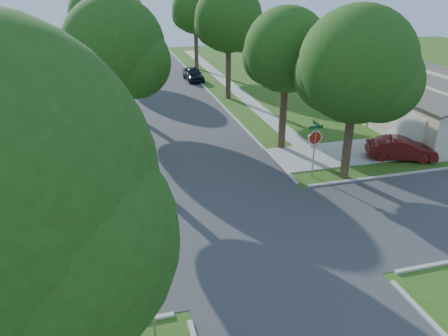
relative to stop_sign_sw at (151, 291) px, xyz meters
name	(u,v)px	position (x,y,z in m)	size (l,w,h in m)	color
ground	(257,236)	(4.70, 4.70, -2.03)	(100.00, 100.00, 0.00)	#315116
road_ns	(257,236)	(4.70, 4.70, -2.03)	(7.00, 100.00, 0.02)	#333335
sidewalk_ne	(228,84)	(10.80, 30.70, -2.01)	(1.20, 40.00, 0.04)	#9E9B91
sidewalk_nw	(98,92)	(-1.40, 30.70, -2.01)	(1.20, 40.00, 0.04)	#9E9B91
driveway	(343,153)	(12.60, 11.80, -2.01)	(8.80, 3.60, 0.05)	#9E9B91
stop_sign_sw	(151,291)	(0.00, 0.00, 0.00)	(1.05, 0.80, 2.98)	gray
stop_sign_ne	(315,140)	(9.40, 9.40, 0.00)	(1.05, 0.80, 2.98)	gray
tree_e_near	(287,54)	(9.45, 13.71, 3.61)	(4.97, 4.80, 8.28)	#38281C
tree_e_mid	(229,22)	(9.46, 25.71, 4.22)	(5.59, 5.40, 9.21)	#38281C
tree_e_far	(196,12)	(9.45, 38.71, 3.95)	(5.17, 5.00, 8.72)	#38281C
tree_w_near	(116,53)	(0.06, 13.71, 4.08)	(5.38, 5.20, 8.97)	#38281C
tree_w_mid	(108,22)	(0.06, 25.71, 4.46)	(5.80, 5.60, 9.56)	#38281C
tree_w_far	(105,19)	(0.05, 38.71, 3.48)	(4.76, 4.60, 8.04)	#38281C
tree_ne_corner	(358,70)	(11.06, 8.91, 3.56)	(5.80, 5.60, 8.66)	#38281C
house_ne_near	(421,102)	(20.69, 15.70, -0.51)	(8.42, 13.60, 4.23)	#BBAD93
house_ne_far	(310,58)	(20.69, 33.70, -0.51)	(8.42, 13.60, 4.23)	#BBAD93
car_driveway	(401,149)	(15.32, 10.20, -1.40)	(1.34, 3.85, 1.27)	#591312
car_curb_east	(193,74)	(7.84, 32.91, -1.37)	(1.55, 3.86, 1.32)	black
car_curb_west	(128,57)	(2.26, 44.46, -1.37)	(1.86, 4.59, 1.33)	black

